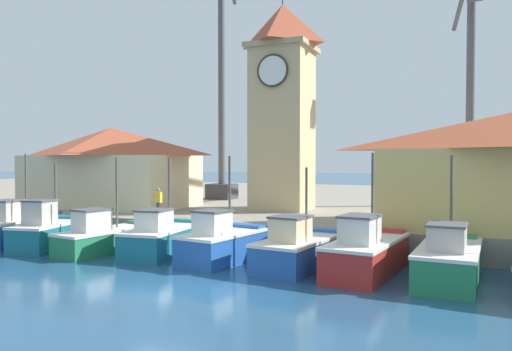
# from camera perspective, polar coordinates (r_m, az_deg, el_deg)

# --- Properties ---
(ground_plane) EXTENTS (300.00, 300.00, 0.00)m
(ground_plane) POSITION_cam_1_polar(r_m,az_deg,el_deg) (16.98, -11.61, -12.92)
(ground_plane) COLOR navy
(quay_wharf) EXTENTS (120.00, 40.00, 1.19)m
(quay_wharf) POSITION_cam_1_polar(r_m,az_deg,el_deg) (42.90, 10.02, -3.20)
(quay_wharf) COLOR gray
(quay_wharf) RESTS_ON ground
(fishing_boat_far_left) EXTENTS (2.77, 5.15, 4.63)m
(fishing_boat_far_left) POSITION_cam_1_polar(r_m,az_deg,el_deg) (28.61, -25.59, -5.40)
(fishing_boat_far_left) COLOR #2356A8
(fishing_boat_far_left) RESTS_ON ground
(fishing_boat_left_outer) EXTENTS (2.57, 4.40, 4.13)m
(fishing_boat_left_outer) POSITION_cam_1_polar(r_m,az_deg,el_deg) (26.32, -22.61, -5.95)
(fishing_boat_left_outer) COLOR #196B7F
(fishing_boat_left_outer) RESTS_ON ground
(fishing_boat_left_inner) EXTENTS (2.61, 5.23, 4.43)m
(fishing_boat_left_inner) POSITION_cam_1_polar(r_m,az_deg,el_deg) (24.52, -16.81, -6.72)
(fishing_boat_left_inner) COLOR #237A4C
(fishing_boat_left_inner) RESTS_ON ground
(fishing_boat_mid_left) EXTENTS (2.41, 4.99, 4.38)m
(fishing_boat_mid_left) POSITION_cam_1_polar(r_m,az_deg,el_deg) (23.26, -10.61, -7.00)
(fishing_boat_mid_left) COLOR #196B7F
(fishing_boat_mid_left) RESTS_ON ground
(fishing_boat_center) EXTENTS (2.72, 4.47, 4.47)m
(fishing_boat_center) POSITION_cam_1_polar(r_m,az_deg,el_deg) (21.21, -3.92, -7.74)
(fishing_boat_center) COLOR #2356A8
(fishing_boat_center) RESTS_ON ground
(fishing_boat_mid_right) EXTENTS (2.75, 5.09, 4.00)m
(fishing_boat_mid_right) POSITION_cam_1_polar(r_m,az_deg,el_deg) (20.12, 4.95, -8.38)
(fishing_boat_mid_right) COLOR #2356A8
(fishing_boat_mid_right) RESTS_ON ground
(fishing_boat_right_inner) EXTENTS (2.64, 5.39, 4.58)m
(fishing_boat_right_inner) POSITION_cam_1_polar(r_m,az_deg,el_deg) (19.36, 12.51, -8.63)
(fishing_boat_right_inner) COLOR #AD2823
(fishing_boat_right_inner) RESTS_ON ground
(fishing_boat_right_outer) EXTENTS (2.31, 5.22, 4.48)m
(fishing_boat_right_outer) POSITION_cam_1_polar(r_m,az_deg,el_deg) (19.04, 21.17, -9.01)
(fishing_boat_right_outer) COLOR #237A4C
(fishing_boat_right_outer) RESTS_ON ground
(clock_tower) EXTENTS (3.85, 3.85, 14.37)m
(clock_tower) POSITION_cam_1_polar(r_m,az_deg,el_deg) (31.49, 3.03, 8.38)
(clock_tower) COLOR tan
(clock_tower) RESTS_ON quay_wharf
(warehouse_left) EXTENTS (10.96, 6.74, 5.28)m
(warehouse_left) POSITION_cam_1_polar(r_m,az_deg,el_deg) (35.02, -16.21, 1.04)
(warehouse_left) COLOR beige
(warehouse_left) RESTS_ON quay_wharf
(port_crane_near) EXTENTS (3.22, 8.74, 20.92)m
(port_crane_near) POSITION_cam_1_polar(r_m,az_deg,el_deg) (40.33, -3.90, 9.10)
(port_crane_near) COLOR #353539
(port_crane_near) RESTS_ON quay_wharf
(port_crane_far) EXTENTS (2.43, 10.63, 16.84)m
(port_crane_far) POSITION_cam_1_polar(r_m,az_deg,el_deg) (37.93, 23.20, 6.97)
(port_crane_far) COLOR #353539
(port_crane_far) RESTS_ON quay_wharf
(dock_worker_near_tower) EXTENTS (0.34, 0.22, 1.62)m
(dock_worker_near_tower) POSITION_cam_1_polar(r_m,az_deg,el_deg) (26.92, -11.09, -3.07)
(dock_worker_near_tower) COLOR #33333D
(dock_worker_near_tower) RESTS_ON quay_wharf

